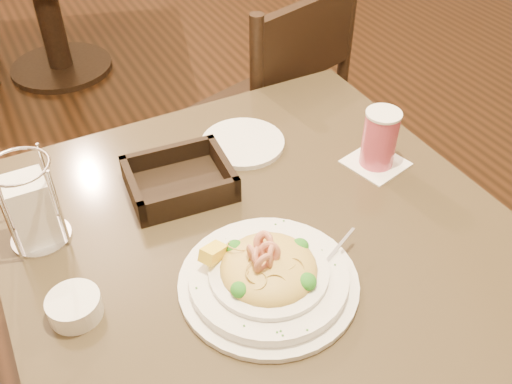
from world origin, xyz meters
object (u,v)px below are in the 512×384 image
pasta_bowl (268,274)px  drink_glass (380,139)px  side_plate (243,143)px  butter_ramekin (75,307)px  main_table (260,311)px  dining_chair_near (269,118)px  napkin_caddy (32,208)px  bread_basket (180,182)px

pasta_bowl → drink_glass: (0.36, 0.18, 0.03)m
pasta_bowl → side_plate: (0.14, 0.37, -0.02)m
drink_glass → side_plate: 0.29m
pasta_bowl → butter_ramekin: pasta_bowl is taller
main_table → pasta_bowl: pasta_bowl is taller
pasta_bowl → drink_glass: size_ratio=2.45×
main_table → side_plate: side_plate is taller
side_plate → butter_ramekin: (-0.44, -0.28, 0.01)m
side_plate → pasta_bowl: bearing=-110.7°
side_plate → dining_chair_near: bearing=54.1°
drink_glass → side_plate: drink_glass is taller
dining_chair_near → pasta_bowl: bearing=44.7°
pasta_bowl → napkin_caddy: 0.43m
pasta_bowl → bread_basket: size_ratio=1.55×
drink_glass → butter_ramekin: (-0.66, -0.09, -0.04)m
drink_glass → bread_basket: size_ratio=0.63×
dining_chair_near → bread_basket: bearing=29.3°
drink_glass → main_table: bearing=-167.9°
butter_ramekin → dining_chair_near: bearing=43.1°
main_table → napkin_caddy: bearing=154.7°
main_table → drink_glass: bearing=12.1°
dining_chair_near → butter_ramekin: (-0.73, -0.68, 0.27)m
bread_basket → drink_glass: bearing=-15.9°
pasta_bowl → dining_chair_near: bearing=60.9°
napkin_caddy → pasta_bowl: bearing=-42.8°
butter_ramekin → bread_basket: bearing=38.4°
dining_chair_near → side_plate: (-0.29, -0.40, 0.26)m
bread_basket → napkin_caddy: napkin_caddy is taller
main_table → drink_glass: drink_glass is taller
bread_basket → side_plate: bread_basket is taller
dining_chair_near → napkin_caddy: (-0.74, -0.48, 0.32)m
bread_basket → side_plate: (0.18, 0.08, -0.01)m
main_table → bread_basket: bread_basket is taller
drink_glass → side_plate: bearing=139.2°
bread_basket → napkin_caddy: (-0.27, -0.01, 0.05)m
dining_chair_near → pasta_bowl: 0.92m
main_table → butter_ramekin: 0.43m
napkin_caddy → dining_chair_near: bearing=33.1°
dining_chair_near → side_plate: bearing=37.9°
drink_glass → bread_basket: 0.41m
dining_chair_near → butter_ramekin: 1.03m
bread_basket → butter_ramekin: bearing=-141.6°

